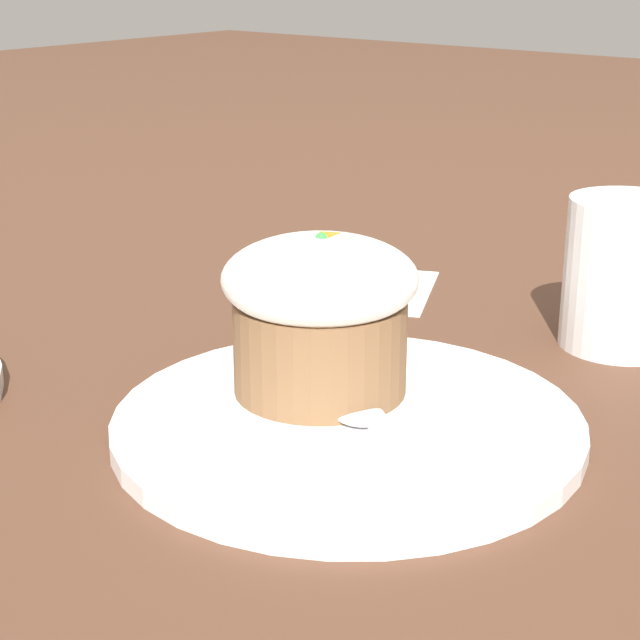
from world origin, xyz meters
TOP-DOWN VIEW (x-y plane):
  - ground_plane at (0.00, 0.00)m, footprint 4.00×4.00m
  - dessert_plate at (0.00, 0.00)m, footprint 0.26×0.26m
  - carrot_cake at (0.02, 0.03)m, footprint 0.11×0.11m
  - spoon at (-0.00, -0.02)m, footprint 0.06×0.11m
  - coffee_cup at (0.23, -0.06)m, footprint 0.11×0.08m
  - paper_napkin at (0.22, 0.14)m, footprint 0.14×0.13m

SIDE VIEW (x-z plane):
  - ground_plane at x=0.00m, z-range 0.00..0.00m
  - paper_napkin at x=0.22m, z-range 0.00..0.00m
  - dessert_plate at x=0.00m, z-range 0.00..0.01m
  - spoon at x=0.00m, z-range 0.01..0.02m
  - coffee_cup at x=0.23m, z-range 0.00..0.10m
  - carrot_cake at x=0.02m, z-range 0.01..0.11m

